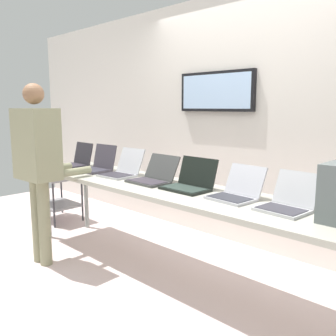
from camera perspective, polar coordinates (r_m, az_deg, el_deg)
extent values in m
cube|color=beige|center=(3.37, 0.16, -16.68)|extent=(8.00, 8.00, 0.04)
cube|color=silver|center=(3.91, 11.89, 7.06)|extent=(8.00, 0.06, 2.63)
cube|color=black|center=(4.07, 7.43, 11.64)|extent=(0.95, 0.05, 0.42)
cube|color=#AECDF4|center=(4.06, 7.30, 11.65)|extent=(0.89, 0.02, 0.36)
cube|color=#AAA799|center=(3.10, 0.16, -3.28)|extent=(3.50, 0.70, 0.04)
cylinder|color=gray|center=(4.36, -18.06, -5.42)|extent=(0.05, 0.05, 0.76)
cylinder|color=gray|center=(4.60, -12.53, -4.40)|extent=(0.05, 0.05, 0.76)
cube|color=#262328|center=(4.27, -14.63, 0.35)|extent=(0.33, 0.26, 0.02)
cube|color=#2E2933|center=(4.26, -14.79, 0.49)|extent=(0.31, 0.20, 0.00)
cube|color=#262328|center=(4.33, -12.96, 2.25)|extent=(0.33, 0.07, 0.24)
cube|color=silver|center=(4.33, -12.92, 2.25)|extent=(0.30, 0.06, 0.21)
cube|color=#3A343E|center=(3.90, -11.52, -0.38)|extent=(0.34, 0.27, 0.02)
cube|color=#302F39|center=(3.89, -11.68, -0.23)|extent=(0.31, 0.22, 0.00)
cube|color=#3A343E|center=(3.97, -9.75, 1.79)|extent=(0.33, 0.08, 0.25)
cube|color=#2F623F|center=(3.98, -9.71, 1.79)|extent=(0.30, 0.07, 0.22)
cube|color=#AFAEB5|center=(3.57, -7.90, -1.18)|extent=(0.33, 0.28, 0.02)
cube|color=#29262E|center=(3.56, -8.06, -1.02)|extent=(0.30, 0.23, 0.00)
cube|color=#AFAEB5|center=(3.67, -5.81, 1.16)|extent=(0.32, 0.13, 0.24)
cube|color=black|center=(3.67, -5.77, 1.14)|extent=(0.29, 0.11, 0.21)
cube|color=#3A3B3A|center=(3.24, -3.14, -2.19)|extent=(0.37, 0.25, 0.02)
cube|color=#312B33|center=(3.23, -3.30, -2.01)|extent=(0.34, 0.20, 0.00)
cube|color=#3A3B3A|center=(3.33, -0.92, 0.16)|extent=(0.37, 0.12, 0.22)
cube|color=#22192C|center=(3.33, -0.88, 0.14)|extent=(0.34, 0.10, 0.19)
cube|color=black|center=(2.96, 2.61, -3.28)|extent=(0.38, 0.25, 0.02)
cube|color=#27342E|center=(2.95, 2.45, -3.09)|extent=(0.35, 0.20, 0.00)
cube|color=black|center=(3.05, 4.61, -0.55)|extent=(0.38, 0.08, 0.23)
cube|color=#1E1D32|center=(3.06, 4.65, -0.56)|extent=(0.35, 0.07, 0.20)
cube|color=#AEADB6|center=(2.69, 9.66, -4.71)|extent=(0.33, 0.26, 0.02)
cube|color=#2A2B32|center=(2.68, 9.51, -4.51)|extent=(0.30, 0.21, 0.00)
cube|color=#AEADB6|center=(2.80, 11.87, -1.83)|extent=(0.32, 0.13, 0.22)
cube|color=#31592E|center=(2.80, 11.90, -1.85)|extent=(0.29, 0.11, 0.19)
cube|color=#AFAFB3|center=(2.48, 17.21, -6.26)|extent=(0.32, 0.26, 0.02)
cube|color=#313038|center=(2.46, 17.08, -6.05)|extent=(0.29, 0.21, 0.00)
cube|color=#AFAFB3|center=(2.59, 19.24, -3.01)|extent=(0.31, 0.12, 0.22)
cube|color=navy|center=(2.59, 19.27, -3.02)|extent=(0.28, 0.10, 0.19)
cylinder|color=gray|center=(3.73, -19.51, -7.59)|extent=(0.11, 0.11, 0.81)
cylinder|color=gray|center=(3.62, -18.57, -8.03)|extent=(0.11, 0.11, 0.81)
cube|color=gray|center=(3.54, -19.68, 3.49)|extent=(0.45, 0.28, 0.64)
sphere|color=#93674A|center=(3.52, -20.08, 10.73)|extent=(0.19, 0.19, 0.19)
cylinder|color=gray|center=(3.86, -16.84, 0.03)|extent=(0.08, 0.32, 0.07)
cylinder|color=gray|center=(3.58, -14.10, -0.55)|extent=(0.08, 0.32, 0.07)
cube|color=white|center=(4.06, -15.50, -0.28)|extent=(0.23, 0.31, 0.00)
cube|color=gray|center=(4.96, -16.81, -1.35)|extent=(0.56, 0.44, 0.03)
cube|color=gray|center=(5.04, -16.61, -5.41)|extent=(0.53, 0.42, 0.03)
cylinder|color=#333338|center=(5.16, -20.01, -4.26)|extent=(0.02, 0.02, 0.58)
cylinder|color=#333338|center=(4.71, -17.25, -5.40)|extent=(0.02, 0.02, 0.58)
cylinder|color=#333338|center=(5.34, -16.14, -3.61)|extent=(0.02, 0.02, 0.58)
cylinder|color=#333338|center=(4.90, -13.13, -4.63)|extent=(0.02, 0.02, 0.58)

